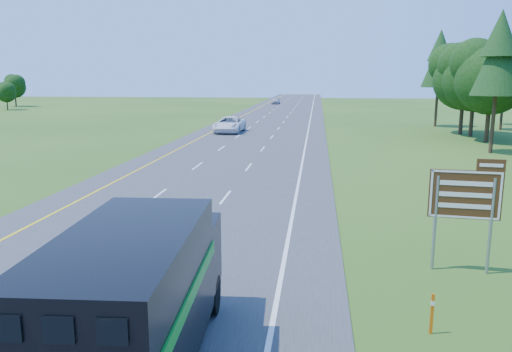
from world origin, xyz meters
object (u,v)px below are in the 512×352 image
(far_car, at_px, (276,101))
(white_suv, at_px, (230,124))
(horse_truck, at_px, (139,299))
(exit_sign, at_px, (466,199))

(far_car, bearing_deg, white_suv, -87.83)
(horse_truck, distance_m, exit_sign, 10.86)
(far_car, bearing_deg, horse_truck, -84.37)
(white_suv, distance_m, exit_sign, 42.66)
(horse_truck, bearing_deg, exit_sign, 37.29)
(horse_truck, xyz_separation_m, white_suv, (-6.43, 47.10, -0.91))
(horse_truck, relative_size, far_car, 1.82)
(white_suv, xyz_separation_m, exit_sign, (14.66, -40.04, 1.49))
(horse_truck, relative_size, white_suv, 1.21)
(horse_truck, bearing_deg, far_car, 89.93)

